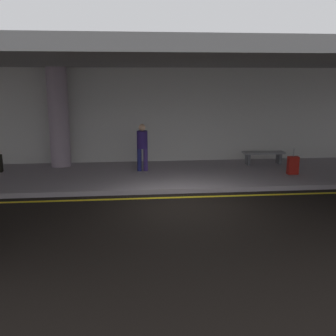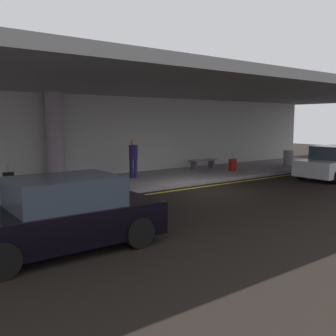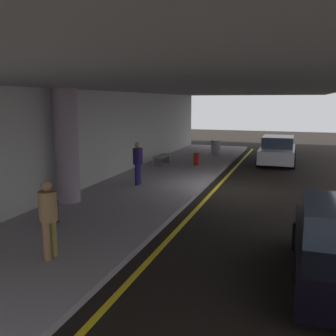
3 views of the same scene
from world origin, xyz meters
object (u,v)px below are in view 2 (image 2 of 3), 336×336
object	(u,v)px
traveler_with_luggage	(133,156)
bench_metal	(203,162)
support_column_left_mid	(55,137)
car_black	(62,215)
suitcase_upright_secondary	(9,181)
car_silver	(336,163)
trash_bin_steel	(288,158)
suitcase_upright_primary	(233,165)

from	to	relation	value
traveler_with_luggage	bench_metal	distance (m)	4.78
traveler_with_luggage	support_column_left_mid	bearing A→B (deg)	133.77
car_black	suitcase_upright_secondary	distance (m)	7.13
car_silver	car_black	world-z (taller)	same
suitcase_upright_secondary	trash_bin_steel	bearing A→B (deg)	11.53
traveler_with_luggage	bench_metal	world-z (taller)	traveler_with_luggage
suitcase_upright_secondary	trash_bin_steel	xyz separation A→B (m)	(14.71, -1.43, 0.11)
car_black	trash_bin_steel	world-z (taller)	car_black
support_column_left_mid	bench_metal	bearing A→B (deg)	-3.48
support_column_left_mid	suitcase_upright_primary	size ratio (longest dim) A/B	4.06
car_black	suitcase_upright_primary	xyz separation A→B (m)	(11.02, 5.75, -0.25)
support_column_left_mid	car_silver	xyz separation A→B (m)	(10.93, -6.02, -1.26)
trash_bin_steel	car_silver	bearing A→B (deg)	-114.06
suitcase_upright_primary	bench_metal	world-z (taller)	suitcase_upright_primary
suitcase_upright_secondary	suitcase_upright_primary	bearing A→B (deg)	9.66
traveler_with_luggage	trash_bin_steel	bearing A→B (deg)	-32.19
car_silver	suitcase_upright_secondary	xyz separation A→B (m)	(-13.03, 5.20, -0.25)
car_black	trash_bin_steel	bearing A→B (deg)	-156.01
car_black	traveler_with_luggage	xyz separation A→B (m)	(5.86, 6.77, 0.40)
support_column_left_mid	car_black	world-z (taller)	support_column_left_mid
bench_metal	trash_bin_steel	bearing A→B (deg)	-20.07
support_column_left_mid	suitcase_upright_secondary	world-z (taller)	support_column_left_mid
car_black	bench_metal	distance (m)	12.92
suitcase_upright_secondary	trash_bin_steel	distance (m)	14.78
car_silver	bench_metal	bearing A→B (deg)	-61.76
car_black	traveler_with_luggage	bearing A→B (deg)	-127.03
traveler_with_luggage	suitcase_upright_primary	bearing A→B (deg)	-36.78
car_silver	car_black	xyz separation A→B (m)	(-13.75, -1.89, 0.00)
traveler_with_luggage	bench_metal	xyz separation A→B (m)	(4.69, 0.67, -0.61)
support_column_left_mid	suitcase_upright_secondary	xyz separation A→B (m)	(-2.10, -0.82, -1.51)
car_black	traveler_with_luggage	world-z (taller)	traveler_with_luggage
car_silver	trash_bin_steel	size ratio (longest dim) A/B	4.82
support_column_left_mid	bench_metal	world-z (taller)	support_column_left_mid
car_black	suitcase_upright_primary	bearing A→B (deg)	-148.59
car_silver	bench_metal	size ratio (longest dim) A/B	2.56
suitcase_upright_secondary	bench_metal	world-z (taller)	suitcase_upright_secondary
support_column_left_mid	suitcase_upright_secondary	bearing A→B (deg)	-158.58
suitcase_upright_secondary	traveler_with_luggage	bearing A→B (deg)	13.52
car_black	suitcase_upright_primary	size ratio (longest dim) A/B	4.56
car_black	trash_bin_steel	xyz separation A→B (m)	(15.44, 5.66, -0.14)
bench_metal	suitcase_upright_primary	bearing A→B (deg)	-74.54
suitcase_upright_primary	trash_bin_steel	bearing A→B (deg)	-3.14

